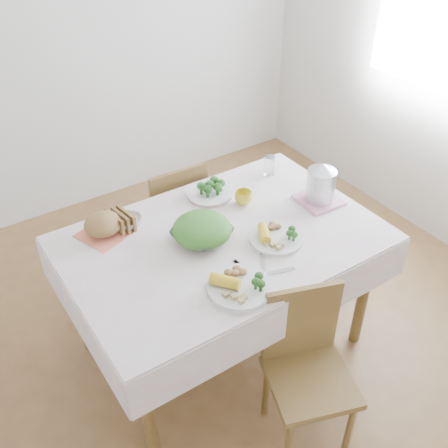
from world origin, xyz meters
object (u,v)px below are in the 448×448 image
salad_bowl (202,235)px  dinner_plate_right (276,239)px  chair_far (168,210)px  chair_near (312,370)px  yellow_mug (243,197)px  dinner_plate_left (240,287)px  electric_kettle (321,182)px  dining_table (223,295)px

salad_bowl → dinner_plate_right: size_ratio=1.02×
chair_far → salad_bowl: 0.78m
chair_near → yellow_mug: size_ratio=8.84×
chair_far → dinner_plate_left: (-0.22, -1.06, 0.31)m
dinner_plate_left → dinner_plate_right: size_ratio=1.09×
chair_far → electric_kettle: (0.51, -0.75, 0.42)m
chair_far → electric_kettle: electric_kettle is taller
dining_table → chair_near: size_ratio=1.75×
chair_far → dinner_plate_left: size_ratio=2.93×
yellow_mug → electric_kettle: electric_kettle is taller
yellow_mug → electric_kettle: bearing=-31.4°
dining_table → dinner_plate_right: bearing=-39.4°
dining_table → electric_kettle: 0.78m
chair_near → chair_far: chair_far is taller
chair_far → yellow_mug: size_ratio=9.18×
chair_far → dinner_plate_right: 0.94m
salad_bowl → yellow_mug: size_ratio=2.93×
salad_bowl → dinner_plate_left: 0.38m
dinner_plate_right → yellow_mug: (0.05, 0.34, 0.02)m
chair_near → dinner_plate_left: bearing=134.2°
salad_bowl → electric_kettle: (0.68, -0.06, 0.09)m
salad_bowl → dinner_plate_left: (-0.05, -0.38, -0.02)m
yellow_mug → electric_kettle: (0.34, -0.21, 0.09)m
dinner_plate_left → yellow_mug: (0.39, 0.52, 0.02)m
salad_bowl → chair_far: bearing=75.9°
dining_table → chair_near: chair_near is taller
electric_kettle → salad_bowl: bearing=152.7°
chair_near → dinner_plate_right: bearing=89.8°
chair_near → yellow_mug: 0.95m
chair_near → dinner_plate_right: chair_near is taller
dinner_plate_left → electric_kettle: 0.80m
dining_table → dinner_plate_right: dinner_plate_right is taller
yellow_mug → electric_kettle: 0.41m
chair_near → dinner_plate_left: chair_near is taller
chair_near → salad_bowl: size_ratio=3.02×
chair_far → yellow_mug: 0.66m
chair_far → salad_bowl: bearing=77.9°
dining_table → dinner_plate_right: (0.20, -0.16, 0.40)m
chair_near → salad_bowl: (-0.11, 0.71, 0.33)m
chair_near → chair_far: bearing=106.7°
yellow_mug → electric_kettle: size_ratio=0.43×
dinner_plate_left → salad_bowl: bearing=83.1°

